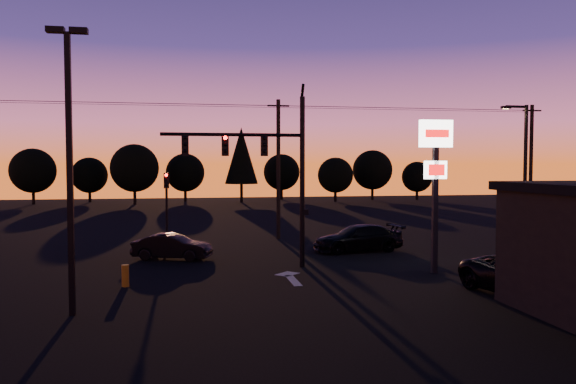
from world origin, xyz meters
The scene contains 23 objects.
ground centered at (0.00, 0.00, 0.00)m, with size 120.00×120.00×0.00m, color black.
lane_arrow centered at (0.50, 1.67, 0.01)m, with size 1.20×3.10×0.01m.
traffic_signal_mast centered at (-0.10, 3.99, 4.94)m, with size 6.79×0.52×8.58m.
secondary_signal centered at (-5.00, 11.49, 2.86)m, with size 0.30×0.31×4.35m.
parking_lot_light centered at (-7.50, -3.00, 5.27)m, with size 1.25×0.30×9.14m.
pylon_sign centered at (7.00, 1.50, 4.91)m, with size 1.50×0.28×6.80m.
streetlight centered at (13.91, 5.50, 4.42)m, with size 1.55×0.35×8.00m.
utility_pole_1 centered at (2.00, 14.00, 4.59)m, with size 1.40×0.26×9.00m.
utility_pole_2 centered at (20.00, 14.00, 4.59)m, with size 1.40×0.26×9.00m.
power_wires centered at (2.00, 14.00, 8.57)m, with size 36.00×1.22×0.07m.
bollard centered at (-6.27, 1.05, 0.43)m, with size 0.29×0.29×0.87m, color #A76A0F.
tree_0 centered at (-22.00, 50.00, 4.06)m, with size 5.36×5.36×6.74m.
tree_1 centered at (-16.00, 53.00, 3.43)m, with size 4.54×4.54×5.71m.
tree_2 centered at (-10.00, 48.00, 4.37)m, with size 5.77×5.78×7.26m.
tree_3 centered at (-4.00, 52.00, 3.75)m, with size 4.95×4.95×6.22m.
tree_4 centered at (3.00, 49.00, 5.93)m, with size 4.18×4.18×9.50m.
tree_5 centered at (9.00, 54.00, 3.75)m, with size 4.95×4.95×6.22m.
tree_6 centered at (15.00, 48.00, 3.43)m, with size 4.54×4.54×5.71m.
tree_7 centered at (21.00, 51.00, 4.06)m, with size 5.36×5.36×6.74m.
tree_8 centered at (27.00, 50.00, 3.12)m, with size 4.12×4.12×5.19m.
car_mid centered at (-4.60, 7.21, 0.65)m, with size 1.38×3.95×1.30m, color black.
car_right centered at (5.52, 8.08, 0.74)m, with size 2.06×5.08×1.47m, color black.
suv_parked centered at (8.46, -3.45, 0.76)m, with size 2.52×5.46×1.52m, color black.
Camera 1 is at (-3.86, -21.76, 4.86)m, focal length 35.00 mm.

